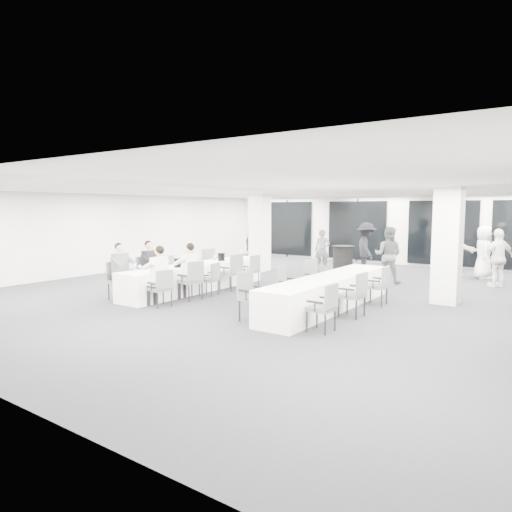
{
  "coord_description": "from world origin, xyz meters",
  "views": [
    {
      "loc": [
        6.68,
        -10.6,
        2.3
      ],
      "look_at": [
        -0.59,
        -0.2,
        0.97
      ],
      "focal_mm": 32.0,
      "sensor_mm": 36.0,
      "label": 1
    }
  ],
  "objects_px": {
    "standing_guest_e": "(484,249)",
    "ice_bucket_far": "(221,257)",
    "chair_main_right_far": "(252,268)",
    "standing_guest_g": "(251,239)",
    "cocktail_table": "(343,261)",
    "chair_side_left_mid": "(287,284)",
    "chair_side_right_far": "(380,283)",
    "chair_side_right_near": "(325,305)",
    "standing_guest_d": "(499,254)",
    "banquet_table_main": "(197,277)",
    "chair_main_right_near": "(162,286)",
    "chair_side_left_near": "(251,293)",
    "standing_guest_f": "(455,249)",
    "chair_side_right_mid": "(356,292)",
    "chair_main_right_fourth": "(233,270)",
    "ice_bucket_near": "(178,263)",
    "chair_main_left_near": "(118,278)",
    "standing_guest_c": "(366,245)",
    "standing_guest_a": "(322,247)",
    "chair_main_left_mid": "(170,270)",
    "banquet_table_side": "(329,292)",
    "chair_main_left_second": "(147,272)",
    "chair_side_left_far": "(315,277)",
    "chair_main_right_second": "(192,278)",
    "chair_main_left_far": "(211,263)",
    "chair_main_right_mid": "(211,277)",
    "standing_guest_b": "(388,251)",
    "chair_main_left_fourth": "(192,266)"
  },
  "relations": [
    {
      "from": "chair_main_left_mid",
      "to": "chair_side_left_mid",
      "type": "distance_m",
      "value": 4.08
    },
    {
      "from": "chair_main_right_near",
      "to": "chair_side_left_near",
      "type": "height_order",
      "value": "chair_side_left_near"
    },
    {
      "from": "standing_guest_d",
      "to": "chair_main_left_far",
      "type": "bearing_deg",
      "value": -19.15
    },
    {
      "from": "cocktail_table",
      "to": "standing_guest_f",
      "type": "distance_m",
      "value": 3.84
    },
    {
      "from": "standing_guest_g",
      "to": "chair_main_left_far",
      "type": "bearing_deg",
      "value": -48.33
    },
    {
      "from": "chair_main_left_far",
      "to": "chair_side_right_near",
      "type": "bearing_deg",
      "value": 73.39
    },
    {
      "from": "chair_main_left_fourth",
      "to": "chair_main_right_near",
      "type": "height_order",
      "value": "chair_main_left_fourth"
    },
    {
      "from": "chair_main_left_far",
      "to": "standing_guest_a",
      "type": "height_order",
      "value": "standing_guest_a"
    },
    {
      "from": "chair_main_right_fourth",
      "to": "chair_side_right_far",
      "type": "xyz_separation_m",
      "value": [
        4.07,
        0.44,
        -0.05
      ]
    },
    {
      "from": "chair_side_left_far",
      "to": "ice_bucket_near",
      "type": "xyz_separation_m",
      "value": [
        -3.16,
        -1.7,
        0.31
      ]
    },
    {
      "from": "chair_main_right_far",
      "to": "standing_guest_c",
      "type": "bearing_deg",
      "value": -22.88
    },
    {
      "from": "cocktail_table",
      "to": "standing_guest_f",
      "type": "relative_size",
      "value": 0.56
    },
    {
      "from": "chair_main_left_second",
      "to": "standing_guest_g",
      "type": "height_order",
      "value": "standing_guest_g"
    },
    {
      "from": "chair_main_right_far",
      "to": "standing_guest_g",
      "type": "xyz_separation_m",
      "value": [
        -3.57,
        4.96,
        0.47
      ]
    },
    {
      "from": "chair_main_right_second",
      "to": "standing_guest_e",
      "type": "relative_size",
      "value": 0.5
    },
    {
      "from": "chair_main_left_second",
      "to": "chair_main_right_second",
      "type": "bearing_deg",
      "value": 87.29
    },
    {
      "from": "cocktail_table",
      "to": "chair_side_left_mid",
      "type": "xyz_separation_m",
      "value": [
        0.94,
        -5.2,
        0.03
      ]
    },
    {
      "from": "chair_main_left_near",
      "to": "standing_guest_f",
      "type": "height_order",
      "value": "standing_guest_f"
    },
    {
      "from": "chair_main_left_mid",
      "to": "chair_main_right_second",
      "type": "distance_m",
      "value": 1.87
    },
    {
      "from": "banquet_table_side",
      "to": "standing_guest_g",
      "type": "relative_size",
      "value": 2.51
    },
    {
      "from": "cocktail_table",
      "to": "standing_guest_c",
      "type": "xyz_separation_m",
      "value": [
        0.47,
        0.85,
        0.5
      ]
    },
    {
      "from": "chair_main_left_near",
      "to": "chair_main_right_far",
      "type": "relative_size",
      "value": 1.04
    },
    {
      "from": "cocktail_table",
      "to": "chair_side_left_mid",
      "type": "relative_size",
      "value": 1.06
    },
    {
      "from": "chair_main_right_fourth",
      "to": "ice_bucket_near",
      "type": "distance_m",
      "value": 1.6
    },
    {
      "from": "chair_main_left_near",
      "to": "chair_main_right_fourth",
      "type": "bearing_deg",
      "value": 143.9
    },
    {
      "from": "chair_side_right_mid",
      "to": "standing_guest_d",
      "type": "distance_m",
      "value": 6.23
    },
    {
      "from": "banquet_table_main",
      "to": "standing_guest_f",
      "type": "bearing_deg",
      "value": 52.62
    },
    {
      "from": "standing_guest_f",
      "to": "chair_main_right_near",
      "type": "bearing_deg",
      "value": 65.99
    },
    {
      "from": "cocktail_table",
      "to": "chair_side_right_far",
      "type": "relative_size",
      "value": 1.12
    },
    {
      "from": "standing_guest_c",
      "to": "standing_guest_e",
      "type": "bearing_deg",
      "value": -102.98
    },
    {
      "from": "chair_side_right_near",
      "to": "standing_guest_d",
      "type": "bearing_deg",
      "value": -13.02
    },
    {
      "from": "banquet_table_side",
      "to": "ice_bucket_near",
      "type": "relative_size",
      "value": 20.58
    },
    {
      "from": "chair_side_left_near",
      "to": "chair_side_right_near",
      "type": "height_order",
      "value": "chair_side_left_near"
    },
    {
      "from": "chair_side_left_mid",
      "to": "ice_bucket_near",
      "type": "height_order",
      "value": "ice_bucket_near"
    },
    {
      "from": "standing_guest_g",
      "to": "standing_guest_e",
      "type": "bearing_deg",
      "value": 23.57
    },
    {
      "from": "banquet_table_main",
      "to": "standing_guest_g",
      "type": "bearing_deg",
      "value": 113.02
    },
    {
      "from": "cocktail_table",
      "to": "standing_guest_e",
      "type": "height_order",
      "value": "standing_guest_e"
    },
    {
      "from": "chair_side_right_near",
      "to": "standing_guest_a",
      "type": "xyz_separation_m",
      "value": [
        -3.88,
        7.58,
        0.35
      ]
    },
    {
      "from": "cocktail_table",
      "to": "chair_main_right_fourth",
      "type": "relative_size",
      "value": 1.03
    },
    {
      "from": "banquet_table_main",
      "to": "chair_main_left_far",
      "type": "distance_m",
      "value": 1.81
    },
    {
      "from": "chair_main_right_far",
      "to": "ice_bucket_far",
      "type": "xyz_separation_m",
      "value": [
        -0.74,
        -0.5,
        0.34
      ]
    },
    {
      "from": "chair_main_left_far",
      "to": "ice_bucket_near",
      "type": "bearing_deg",
      "value": 35.46
    },
    {
      "from": "banquet_table_main",
      "to": "chair_main_left_mid",
      "type": "xyz_separation_m",
      "value": [
        -0.83,
        -0.23,
        0.16
      ]
    },
    {
      "from": "banquet_table_main",
      "to": "chair_side_left_mid",
      "type": "distance_m",
      "value": 3.28
    },
    {
      "from": "standing_guest_e",
      "to": "ice_bucket_far",
      "type": "height_order",
      "value": "standing_guest_e"
    },
    {
      "from": "chair_side_left_far",
      "to": "standing_guest_g",
      "type": "distance_m",
      "value": 8.19
    },
    {
      "from": "banquet_table_side",
      "to": "standing_guest_e",
      "type": "xyz_separation_m",
      "value": [
        2.16,
        6.99,
        0.61
      ]
    },
    {
      "from": "ice_bucket_near",
      "to": "chair_side_right_near",
      "type": "bearing_deg",
      "value": -12.41
    },
    {
      "from": "chair_main_right_mid",
      "to": "standing_guest_b",
      "type": "relative_size",
      "value": 0.44
    },
    {
      "from": "cocktail_table",
      "to": "chair_side_left_near",
      "type": "bearing_deg",
      "value": -81.93
    }
  ]
}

